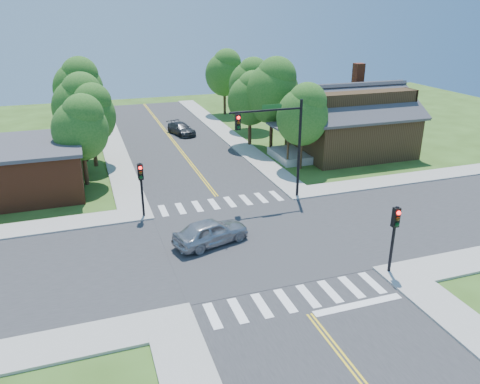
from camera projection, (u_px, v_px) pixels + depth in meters
name	position (u px, v px, depth m)	size (l,w,h in m)	color
ground	(252.00, 242.00, 27.88)	(100.00, 100.00, 0.00)	#345019
road_ns	(252.00, 242.00, 27.88)	(10.00, 90.00, 0.04)	#2D2D30
road_ew	(252.00, 242.00, 27.87)	(90.00, 10.00, 0.04)	#2D2D30
intersection_patch	(252.00, 242.00, 27.88)	(10.20, 10.20, 0.06)	#2D2D30
sidewalk_ne	(346.00, 147.00, 46.53)	(40.00, 40.00, 0.14)	#9E9B93
crosswalk_north	(222.00, 203.00, 33.32)	(8.85, 2.00, 0.01)	white
crosswalk_south	(297.00, 298.00, 22.41)	(8.85, 2.00, 0.01)	white
centerline	(252.00, 241.00, 27.87)	(0.30, 90.00, 0.01)	yellow
stop_bar	(358.00, 305.00, 21.95)	(4.60, 0.45, 0.09)	white
signal_mast_ne	(278.00, 135.00, 32.19)	(5.30, 0.42, 7.20)	black
signal_pole_se	(395.00, 228.00, 23.64)	(0.34, 0.42, 3.80)	black
signal_pole_nw	(141.00, 180.00, 30.12)	(0.34, 0.42, 3.80)	black
house_ne	(351.00, 119.00, 43.73)	(13.05, 8.80, 7.11)	#301F10
building_nw	(10.00, 169.00, 34.52)	(10.40, 8.40, 3.73)	brown
tree_e_a	(303.00, 113.00, 38.74)	(4.36, 4.14, 7.41)	#382314
tree_e_b	(273.00, 89.00, 44.30)	(5.21, 4.95, 8.86)	#382314
tree_e_c	(251.00, 82.00, 51.74)	(4.73, 4.49, 8.04)	#382314
tree_e_d	(225.00, 72.00, 59.22)	(4.87, 4.63, 8.29)	#382314
tree_w_a	(81.00, 126.00, 35.23)	(4.21, 4.00, 7.16)	#382314
tree_w_b	(80.00, 104.00, 40.56)	(4.69, 4.46, 7.97)	#382314
tree_w_c	(79.00, 86.00, 47.73)	(5.01, 4.76, 8.51)	#382314
tree_w_d	(76.00, 88.00, 56.17)	(3.60, 3.42, 6.12)	#382314
tree_house	(251.00, 97.00, 45.48)	(4.39, 4.17, 7.46)	#382314
tree_bldg	(91.00, 112.00, 39.48)	(4.27, 4.06, 7.26)	#382314
car_silver	(211.00, 232.00, 27.35)	(4.87, 3.02, 1.55)	#AAACB1
car_dgrey	(181.00, 129.00, 51.05)	(2.85, 4.63, 1.25)	#2F3135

